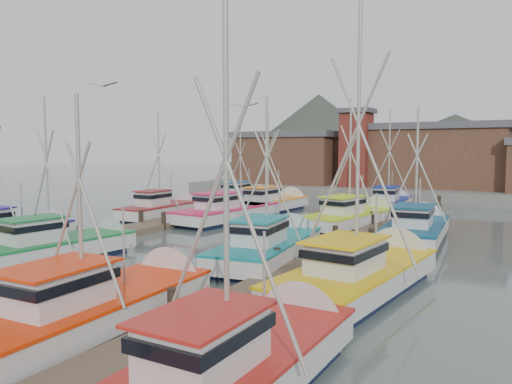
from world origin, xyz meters
The scene contains 23 objects.
ground centered at (0.00, 0.00, 0.00)m, with size 260.00×260.00×0.00m, color #4B5A58.
dock_left centered at (-7.00, 4.04, 0.21)m, with size 2.30×46.00×1.50m.
dock_right centered at (7.00, 4.04, 0.21)m, with size 2.30×46.00×1.50m.
quay centered at (0.00, 37.00, 0.60)m, with size 44.00×16.00×1.20m, color gray.
shed_left centered at (-11.00, 35.00, 4.34)m, with size 12.72×8.48×6.20m.
shed_center centered at (6.00, 37.00, 4.69)m, with size 14.84×9.54×6.90m.
lookout_tower centered at (-2.00, 33.00, 5.55)m, with size 3.60×3.60×8.50m.
distant_hills centered at (-12.76, 122.59, 0.00)m, with size 175.00×140.00×42.00m.
boat_1 centered at (4.22, -10.12, 0.68)m, with size 3.22×9.37×7.72m.
boat_3 centered at (9.95, -11.42, 0.68)m, with size 3.74×8.63×9.30m.
boat_4 centered at (-4.32, -4.52, 0.68)m, with size 3.54×8.73×8.44m.
boat_5 centered at (4.43, 0.51, 0.68)m, with size 4.02×9.56×8.57m.
boat_6 centered at (-9.80, -3.61, 0.68)m, with size 3.64×8.73×8.91m.
boat_7 centered at (9.92, -2.45, 0.70)m, with size 4.71×10.05×11.83m.
boat_8 centered at (-4.19, 10.71, 0.68)m, with size 4.07×10.35×8.92m.
boat_9 centered at (4.67, 12.41, 0.68)m, with size 4.56×9.76×9.51m.
boat_10 centered at (-9.62, 9.48, 0.68)m, with size 3.55×8.31×8.73m.
boat_11 centered at (9.48, 9.20, 0.68)m, with size 3.74×9.81×8.60m.
boat_12 centered at (-4.06, 16.94, 0.68)m, with size 3.75×9.71×9.24m.
boat_13 centered at (4.61, 22.06, 0.68)m, with size 3.74×8.96×9.42m.
boat_14 centered at (-9.23, 20.92, 0.68)m, with size 3.34×8.54×8.07m.
gull_near centered at (-2.09, -3.72, 8.29)m, with size 1.55×0.64×0.24m.
gull_far centered at (2.69, 0.87, 7.50)m, with size 1.55×0.63×0.24m.
Camera 1 is at (15.40, -20.57, 5.40)m, focal length 35.00 mm.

